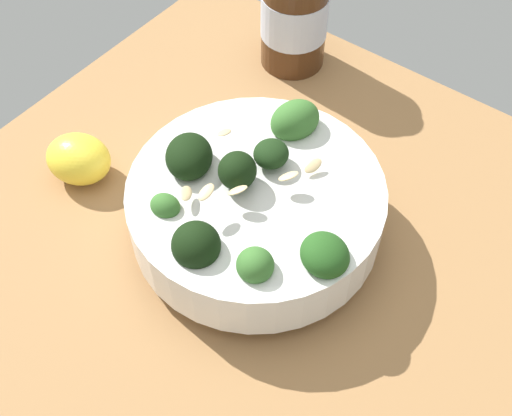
# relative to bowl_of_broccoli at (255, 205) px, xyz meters

# --- Properties ---
(ground_plane) EXTENTS (0.57, 0.57, 0.05)m
(ground_plane) POSITION_rel_bowl_of_broccoli_xyz_m (0.01, 0.02, -0.07)
(ground_plane) COLOR #996D42
(bowl_of_broccoli) EXTENTS (0.23, 0.23, 0.11)m
(bowl_of_broccoli) POSITION_rel_bowl_of_broccoli_xyz_m (0.00, 0.00, 0.00)
(bowl_of_broccoli) COLOR white
(bowl_of_broccoli) RESTS_ON ground_plane
(lemon_wedge) EXTENTS (0.07, 0.08, 0.05)m
(lemon_wedge) POSITION_rel_bowl_of_broccoli_xyz_m (-0.05, 0.18, -0.02)
(lemon_wedge) COLOR yellow
(lemon_wedge) RESTS_ON ground_plane
(bottle_tall) EXTENTS (0.07, 0.07, 0.16)m
(bottle_tall) POSITION_rel_bowl_of_broccoli_xyz_m (0.23, 0.12, 0.03)
(bottle_tall) COLOR #472814
(bottle_tall) RESTS_ON ground_plane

